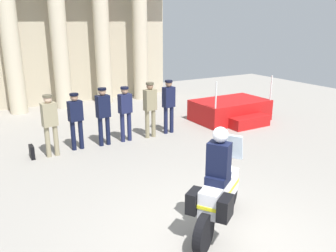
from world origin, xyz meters
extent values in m
plane|color=gray|center=(0.00, 0.00, 0.00)|extent=(28.00, 28.00, 0.00)
cube|color=#B6AB91|center=(0.16, 11.58, 3.53)|extent=(10.49, 0.30, 7.06)
cylinder|color=beige|center=(-1.64, 10.64, 2.80)|extent=(0.67, 0.67, 5.60)
cylinder|color=beige|center=(0.16, 10.64, 2.80)|extent=(0.67, 0.67, 5.60)
cylinder|color=beige|center=(1.97, 10.64, 2.80)|extent=(0.67, 0.67, 5.60)
cylinder|color=beige|center=(3.78, 10.64, 2.80)|extent=(0.67, 0.67, 5.60)
cube|color=#B71414|center=(4.93, 5.59, 0.38)|extent=(2.67, 1.65, 0.75)
cube|color=#B71414|center=(4.93, 4.52, 0.19)|extent=(1.47, 0.50, 0.38)
cylinder|color=silver|center=(3.67, 4.85, 1.20)|extent=(0.05, 0.05, 0.90)
cylinder|color=silver|center=(6.18, 4.85, 1.20)|extent=(0.05, 0.05, 0.90)
cylinder|color=gray|center=(-1.67, 5.20, 0.43)|extent=(0.13, 0.13, 0.85)
cylinder|color=gray|center=(-1.45, 5.20, 0.43)|extent=(0.13, 0.13, 0.85)
cube|color=gray|center=(-1.56, 5.20, 1.17)|extent=(0.40, 0.26, 0.62)
sphere|color=beige|center=(-1.56, 5.20, 1.58)|extent=(0.21, 0.21, 0.21)
cylinder|color=brown|center=(-1.56, 5.20, 1.66)|extent=(0.24, 0.24, 0.06)
cylinder|color=black|center=(-0.93, 5.38, 0.42)|extent=(0.13, 0.13, 0.85)
cylinder|color=black|center=(-0.71, 5.38, 0.42)|extent=(0.13, 0.13, 0.85)
cube|color=black|center=(-0.82, 5.38, 1.13)|extent=(0.40, 0.26, 0.56)
sphere|color=tan|center=(-0.82, 5.38, 1.51)|extent=(0.21, 0.21, 0.21)
cylinder|color=black|center=(-0.82, 5.38, 1.59)|extent=(0.24, 0.24, 0.06)
cylinder|color=black|center=(-0.15, 5.32, 0.43)|extent=(0.13, 0.13, 0.86)
cylinder|color=black|center=(0.07, 5.32, 0.43)|extent=(0.13, 0.13, 0.86)
cube|color=black|center=(-0.04, 5.32, 1.18)|extent=(0.40, 0.26, 0.64)
sphere|color=tan|center=(-0.04, 5.32, 1.60)|extent=(0.21, 0.21, 0.21)
cylinder|color=black|center=(-0.04, 5.32, 1.68)|extent=(0.24, 0.24, 0.06)
cylinder|color=#191E42|center=(0.55, 5.34, 0.45)|extent=(0.13, 0.13, 0.89)
cylinder|color=#191E42|center=(0.77, 5.34, 0.45)|extent=(0.13, 0.13, 0.89)
cube|color=#191E42|center=(0.66, 5.34, 1.18)|extent=(0.40, 0.26, 0.57)
sphere|color=tan|center=(0.66, 5.34, 1.56)|extent=(0.21, 0.21, 0.21)
cylinder|color=black|center=(0.66, 5.34, 1.64)|extent=(0.24, 0.24, 0.06)
cylinder|color=#847A5B|center=(1.35, 5.28, 0.44)|extent=(0.13, 0.13, 0.89)
cylinder|color=#847A5B|center=(1.57, 5.28, 0.44)|extent=(0.13, 0.13, 0.89)
cube|color=#847A5B|center=(1.46, 5.28, 1.21)|extent=(0.40, 0.26, 0.64)
sphere|color=#997056|center=(1.46, 5.28, 1.63)|extent=(0.21, 0.21, 0.21)
cylinder|color=#4F4937|center=(1.46, 5.28, 1.71)|extent=(0.24, 0.24, 0.06)
cylinder|color=#141938|center=(2.08, 5.38, 0.44)|extent=(0.13, 0.13, 0.87)
cylinder|color=#141938|center=(2.30, 5.38, 0.44)|extent=(0.13, 0.13, 0.87)
cube|color=#141938|center=(2.19, 5.38, 1.20)|extent=(0.40, 0.26, 0.65)
sphere|color=#997056|center=(2.19, 5.38, 1.62)|extent=(0.21, 0.21, 0.21)
cylinder|color=black|center=(2.19, 5.38, 1.70)|extent=(0.24, 0.24, 0.06)
cylinder|color=black|center=(0.77, 0.61, 0.32)|extent=(0.59, 0.43, 0.64)
cylinder|color=black|center=(-0.45, -0.18, 0.32)|extent=(0.61, 0.47, 0.64)
cube|color=silver|center=(0.16, 0.21, 0.72)|extent=(1.21, 0.94, 0.44)
ellipsoid|color=silver|center=(0.29, 0.29, 1.04)|extent=(0.61, 0.55, 0.26)
cube|color=yellow|center=(0.16, 0.21, 0.70)|extent=(1.24, 0.96, 0.06)
cube|color=silver|center=(0.66, 0.54, 1.34)|extent=(0.35, 0.42, 0.47)
cube|color=black|center=(-0.40, 0.16, 0.72)|extent=(0.40, 0.35, 0.36)
cube|color=black|center=(-0.12, -0.28, 0.72)|extent=(0.40, 0.35, 0.36)
cube|color=black|center=(0.06, 0.15, 1.01)|extent=(0.52, 0.50, 0.14)
cube|color=black|center=(0.06, 0.15, 1.36)|extent=(0.41, 0.44, 0.56)
sphere|color=silver|center=(0.08, 0.16, 1.77)|extent=(0.26, 0.26, 0.26)
cube|color=black|center=(-2.08, 5.31, 0.18)|extent=(0.10, 0.32, 0.36)
camera|label=1|loc=(-3.32, -3.98, 3.51)|focal=37.15mm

